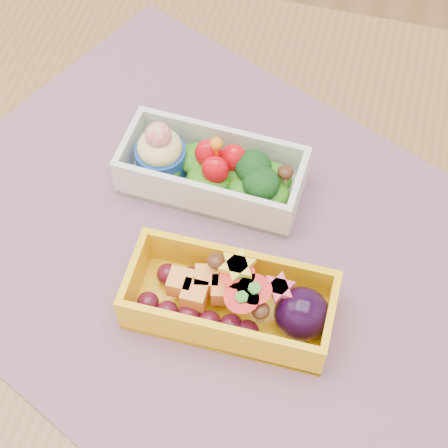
% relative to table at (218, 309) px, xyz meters
% --- Properties ---
extents(table, '(1.20, 0.80, 0.75)m').
position_rel_table_xyz_m(table, '(0.00, 0.00, 0.00)').
color(table, brown).
rests_on(table, ground).
extents(placemat, '(0.72, 0.65, 0.00)m').
position_rel_table_xyz_m(placemat, '(-0.01, 0.02, 0.10)').
color(placemat, '#875D73').
rests_on(placemat, table).
extents(bento_white, '(0.19, 0.09, 0.08)m').
position_rel_table_xyz_m(bento_white, '(-0.03, 0.09, 0.13)').
color(bento_white, silver).
rests_on(bento_white, placemat).
extents(bento_yellow, '(0.19, 0.08, 0.06)m').
position_rel_table_xyz_m(bento_yellow, '(0.03, -0.05, 0.13)').
color(bento_yellow, yellow).
rests_on(bento_yellow, placemat).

